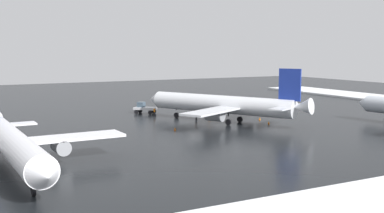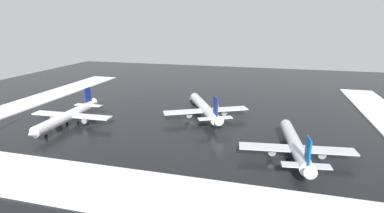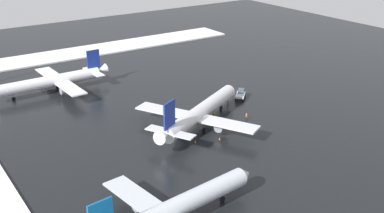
{
  "view_description": "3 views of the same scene",
  "coord_description": "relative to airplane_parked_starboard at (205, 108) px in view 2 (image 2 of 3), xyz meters",
  "views": [
    {
      "loc": [
        -41.16,
        -75.95,
        13.69
      ],
      "look_at": [
        -1.69,
        -2.04,
        3.66
      ],
      "focal_mm": 45.0,
      "sensor_mm": 36.0,
      "label": 1
    },
    {
      "loc": [
        27.24,
        -96.85,
        32.4
      ],
      "look_at": [
        1.72,
        -0.91,
        3.75
      ],
      "focal_mm": 28.0,
      "sensor_mm": 36.0,
      "label": 2
    },
    {
      "loc": [
        86.38,
        -56.85,
        44.36
      ],
      "look_at": [
        6.08,
        -2.47,
        5.35
      ],
      "focal_mm": 45.0,
      "sensor_mm": 36.0,
      "label": 3
    }
  ],
  "objects": [
    {
      "name": "traffic_cone_mid_line",
      "position": [
        6.18,
        -5.42,
        -3.16
      ],
      "size": [
        0.36,
        0.36,
        0.55
      ],
      "primitive_type": "cone",
      "color": "orange",
      "rests_on": "ground_plane"
    },
    {
      "name": "ground_crew_mid_apron",
      "position": [
        3.06,
        11.01,
        -2.46
      ],
      "size": [
        0.36,
        0.36,
        1.71
      ],
      "rotation": [
        0.0,
        0.0,
        3.98
      ],
      "color": "black",
      "rests_on": "ground_plane"
    },
    {
      "name": "pushback_tug",
      "position": [
        -8.44,
        18.75,
        -2.15
      ],
      "size": [
        4.75,
        4.86,
        2.5
      ],
      "rotation": [
        0.0,
        0.0,
        2.32
      ],
      "color": "silver",
      "rests_on": "ground_plane"
    },
    {
      "name": "snow_bank_far",
      "position": [
        -6.06,
        -49.6,
        -3.2
      ],
      "size": [
        152.0,
        16.0,
        0.46
      ],
      "primitive_type": "cube",
      "color": "white",
      "rests_on": "ground_plane"
    },
    {
      "name": "traffic_cone_wingtip_side",
      "position": [
        7.86,
        -0.33,
        -3.16
      ],
      "size": [
        0.36,
        0.36,
        0.55
      ],
      "primitive_type": "cone",
      "color": "orange",
      "rests_on": "ground_plane"
    },
    {
      "name": "airplane_far_rear",
      "position": [
        -40.03,
        -19.6,
        -0.21
      ],
      "size": [
        27.11,
        32.76,
        9.74
      ],
      "rotation": [
        0.0,
        0.0,
        4.74
      ],
      "color": "white",
      "rests_on": "ground_plane"
    },
    {
      "name": "ground_crew_near_tug",
      "position": [
        -2.8,
        5.85,
        -2.46
      ],
      "size": [
        0.36,
        0.36,
        1.71
      ],
      "rotation": [
        0.0,
        0.0,
        1.64
      ],
      "color": "black",
      "rests_on": "ground_plane"
    },
    {
      "name": "ground_plane",
      "position": [
        -6.06,
        0.4,
        -3.43
      ],
      "size": [
        240.0,
        240.0,
        0.0
      ],
      "primitive_type": "plane",
      "color": "black"
    },
    {
      "name": "airplane_parked_portside",
      "position": [
        28.16,
        -24.59,
        -0.21
      ],
      "size": [
        27.33,
        32.83,
        9.75
      ],
      "rotation": [
        0.0,
        0.0,
        1.69
      ],
      "color": "silver",
      "rests_on": "ground_plane"
    },
    {
      "name": "snow_bank_left",
      "position": [
        -73.06,
        0.4,
        -3.2
      ],
      "size": [
        14.0,
        116.0,
        0.46
      ],
      "primitive_type": "cube",
      "color": "white",
      "rests_on": "ground_plane"
    },
    {
      "name": "airplane_parked_starboard",
      "position": [
        0.0,
        0.0,
        0.0
      ],
      "size": [
        27.56,
        32.35,
        10.38
      ],
      "rotation": [
        0.0,
        0.0,
        2.05
      ],
      "color": "silver",
      "rests_on": "ground_plane"
    },
    {
      "name": "ground_crew_by_nose_gear",
      "position": [
        -7.99,
        14.3,
        -2.46
      ],
      "size": [
        0.36,
        0.36,
        1.71
      ],
      "rotation": [
        0.0,
        0.0,
        1.19
      ],
      "color": "black",
      "rests_on": "ground_plane"
    },
    {
      "name": "traffic_cone_near_nose",
      "position": [
        -11.99,
        -3.48,
        -3.16
      ],
      "size": [
        0.36,
        0.36,
        0.55
      ],
      "primitive_type": "cone",
      "color": "orange",
      "rests_on": "ground_plane"
    }
  ]
}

